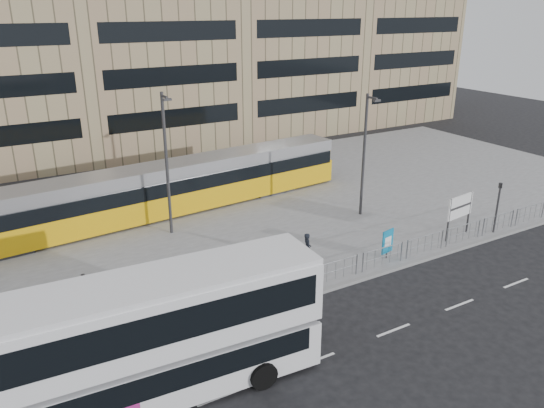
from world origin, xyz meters
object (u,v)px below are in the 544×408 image
traffic_light_west (86,301)px  ad_panel (388,242)px  traffic_light_east (498,201)px  double_decker_bus (157,334)px  lamp_post_east (365,151)px  pedestrian (307,248)px  lamp_post_west (167,159)px  station_sign (460,208)px  tram (152,192)px

traffic_light_west → ad_panel: bearing=4.6°
ad_panel → traffic_light_east: size_ratio=0.53×
double_decker_bus → lamp_post_east: 19.39m
ad_panel → pedestrian: (-3.97, 1.68, -0.12)m
lamp_post_east → double_decker_bus: bearing=-150.2°
traffic_light_west → lamp_post_west: 11.37m
lamp_post_west → double_decker_bus: bearing=-111.7°
traffic_light_east → lamp_post_east: size_ratio=0.40×
station_sign → lamp_post_west: 16.95m
traffic_light_east → lamp_post_west: bearing=167.8°
pedestrian → lamp_post_west: (-4.73, 7.32, 3.68)m
station_sign → lamp_post_east: bearing=107.1°
ad_panel → lamp_post_west: 13.02m
double_decker_bus → tram: size_ratio=0.41×
ad_panel → traffic_light_west: size_ratio=0.53×
double_decker_bus → station_sign: double_decker_bus is taller
pedestrian → lamp_post_east: bearing=-44.1°
lamp_post_west → pedestrian: bearing=-57.1°
lamp_post_east → traffic_light_west: bearing=-163.1°
lamp_post_east → lamp_post_west: bearing=163.9°
tram → lamp_post_west: size_ratio=3.38×
lamp_post_west → tram: bearing=91.6°
double_decker_bus → lamp_post_east: bearing=33.0°
double_decker_bus → lamp_post_east: size_ratio=1.49×
ad_panel → traffic_light_west: (-15.33, 0.12, 1.02)m
pedestrian → lamp_post_east: size_ratio=0.22×
double_decker_bus → ad_panel: double_decker_bus is taller
double_decker_bus → traffic_light_west: size_ratio=3.72×
traffic_light_west → double_decker_bus: bearing=-64.8°
traffic_light_west → lamp_post_east: (18.22, 5.55, 2.26)m
tram → traffic_light_east: 20.94m
station_sign → traffic_light_east: size_ratio=0.82×
ad_panel → lamp_post_east: 7.15m
pedestrian → lamp_post_west: bearing=48.6°
pedestrian → traffic_light_east: size_ratio=0.54×
double_decker_bus → traffic_light_west: 4.31m
traffic_light_east → ad_panel: bearing=-166.4°
double_decker_bus → tram: bearing=75.7°
pedestrian → traffic_light_east: 12.09m
station_sign → double_decker_bus: bearing=-175.8°
double_decker_bus → pedestrian: bearing=32.8°
traffic_light_west → lamp_post_west: (6.63, 8.89, 2.54)m
traffic_light_west → lamp_post_east: 19.18m
lamp_post_west → lamp_post_east: size_ratio=1.07×
traffic_light_east → lamp_post_west: (-16.55, 9.60, 2.54)m
station_sign → traffic_light_west: traffic_light_west is taller
double_decker_bus → traffic_light_west: bearing=113.3°
pedestrian → tram: bearing=40.6°
tram → pedestrian: bearing=-70.3°
station_sign → pedestrian: (-9.41, 1.61, -0.93)m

